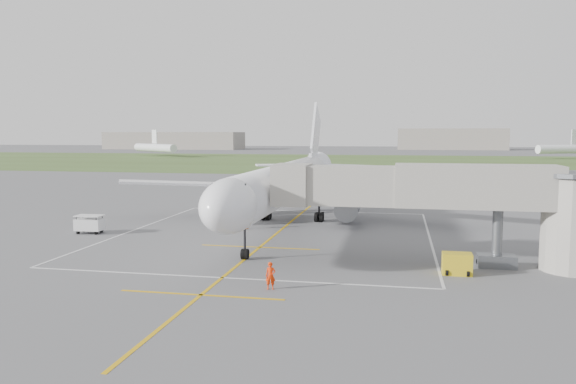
% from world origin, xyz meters
% --- Properties ---
extents(ground, '(700.00, 700.00, 0.00)m').
position_xyz_m(ground, '(0.00, 0.00, 0.00)').
color(ground, '#4E4E51').
rests_on(ground, ground).
extents(grass_strip, '(700.00, 120.00, 0.02)m').
position_xyz_m(grass_strip, '(0.00, 130.00, 0.01)').
color(grass_strip, '#3F5224').
rests_on(grass_strip, ground).
extents(apron_markings, '(28.20, 60.00, 0.01)m').
position_xyz_m(apron_markings, '(0.00, -5.82, 0.01)').
color(apron_markings, '#D09B0C').
rests_on(apron_markings, ground).
extents(airliner, '(38.93, 46.75, 13.52)m').
position_xyz_m(airliner, '(-0.00, 0.75, 4.39)').
color(airliner, white).
rests_on(airliner, ground).
extents(jet_bridge, '(23.40, 5.00, 7.20)m').
position_xyz_m(jet_bridge, '(15.72, -13.50, 4.74)').
color(jet_bridge, gray).
rests_on(jet_bridge, ground).
extents(gpu_unit, '(1.94, 1.39, 1.44)m').
position_xyz_m(gpu_unit, '(15.09, -16.11, 0.71)').
color(gpu_unit, gold).
rests_on(gpu_unit, ground).
extents(baggage_cart, '(2.53, 1.58, 1.72)m').
position_xyz_m(baggage_cart, '(-17.27, -6.80, 0.88)').
color(baggage_cart, silver).
rests_on(baggage_cart, ground).
extents(ramp_worker_nose, '(0.67, 0.51, 1.66)m').
position_xyz_m(ramp_worker_nose, '(3.71, -22.01, 0.83)').
color(ramp_worker_nose, '#EF3007').
rests_on(ramp_worker_nose, ground).
extents(ramp_worker_wing, '(1.11, 1.13, 1.83)m').
position_xyz_m(ramp_worker_wing, '(-3.51, -1.47, 0.92)').
color(ramp_worker_wing, '#E36307').
rests_on(ramp_worker_wing, ground).
extents(distant_hangars, '(345.00, 49.00, 12.00)m').
position_xyz_m(distant_hangars, '(-16.15, 265.19, 5.17)').
color(distant_hangars, gray).
rests_on(distant_hangars, ground).
extents(distant_aircraft, '(189.86, 31.67, 8.85)m').
position_xyz_m(distant_aircraft, '(-5.51, 164.49, 3.59)').
color(distant_aircraft, white).
rests_on(distant_aircraft, ground).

